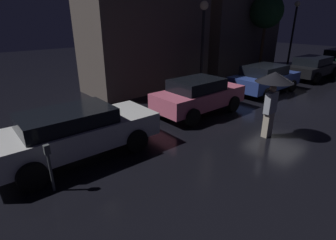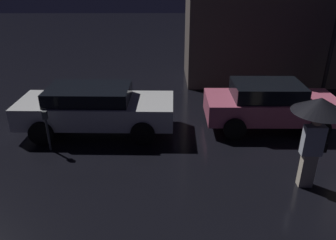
# 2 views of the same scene
# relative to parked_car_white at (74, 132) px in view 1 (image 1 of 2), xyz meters

# --- Properties ---
(ground_plane) EXTENTS (60.00, 60.00, 0.00)m
(ground_plane) POSITION_rel_parked_car_white_xyz_m (9.54, -1.25, -0.77)
(ground_plane) COLOR black
(building_facade_left) EXTENTS (6.87, 3.00, 6.92)m
(building_facade_left) POSITION_rel_parked_car_white_xyz_m (6.48, 5.25, 2.69)
(building_facade_left) COLOR #564C47
(building_facade_left) RESTS_ON ground
(building_facade_right) EXTENTS (7.10, 3.00, 8.65)m
(building_facade_right) POSITION_rel_parked_car_white_xyz_m (14.47, 5.25, 3.56)
(building_facade_right) COLOR #564C47
(building_facade_right) RESTS_ON ground
(parked_car_white) EXTENTS (4.66, 1.92, 1.42)m
(parked_car_white) POSITION_rel_parked_car_white_xyz_m (0.00, 0.00, 0.00)
(parked_car_white) COLOR silver
(parked_car_white) RESTS_ON ground
(parked_car_pink) EXTENTS (3.99, 1.88, 1.44)m
(parked_car_pink) POSITION_rel_parked_car_white_xyz_m (5.33, 0.26, -0.00)
(parked_car_pink) COLOR #DB6684
(parked_car_pink) RESTS_ON ground
(parked_car_blue) EXTENTS (4.18, 2.04, 1.45)m
(parked_car_blue) POSITION_rel_parked_car_white_xyz_m (10.34, 0.19, -0.01)
(parked_car_blue) COLOR navy
(parked_car_blue) RESTS_ON ground
(parked_car_black) EXTENTS (4.56, 1.99, 1.39)m
(parked_car_black) POSITION_rel_parked_car_white_xyz_m (15.92, 0.00, -0.03)
(parked_car_black) COLOR black
(parked_car_black) RESTS_ON ground
(pedestrian_with_umbrella) EXTENTS (1.16, 1.16, 2.18)m
(pedestrian_with_umbrella) POSITION_rel_parked_car_white_xyz_m (5.34, -2.85, 0.98)
(pedestrian_with_umbrella) COLOR beige
(pedestrian_with_umbrella) RESTS_ON ground
(parking_meter) EXTENTS (0.12, 0.10, 1.17)m
(parking_meter) POSITION_rel_parked_car_white_xyz_m (-1.07, -1.20, -0.04)
(parking_meter) COLOR #4C5154
(parking_meter) RESTS_ON ground
(street_lamp_near) EXTENTS (0.44, 0.44, 4.50)m
(street_lamp_near) POSITION_rel_parked_car_white_xyz_m (8.11, 2.66, 2.41)
(street_lamp_near) COLOR black
(street_lamp_near) RESTS_ON ground
(street_lamp_far) EXTENTS (0.39, 0.39, 4.82)m
(street_lamp_far) POSITION_rel_parked_car_white_xyz_m (17.87, 2.56, 2.40)
(street_lamp_far) COLOR black
(street_lamp_far) RESTS_ON ground
(street_tree) EXTENTS (2.13, 2.13, 5.16)m
(street_tree) POSITION_rel_parked_car_white_xyz_m (14.56, 2.97, 3.30)
(street_tree) COLOR #473323
(street_tree) RESTS_ON ground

